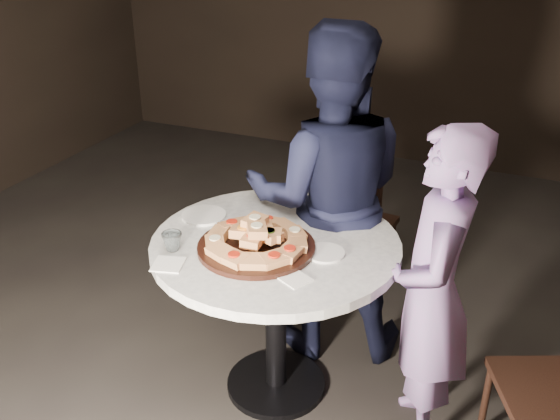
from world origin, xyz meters
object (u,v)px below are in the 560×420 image
serving_board (256,247)px  diner_teal (432,294)px  focaccia_pile (257,237)px  table (276,270)px  water_glass (172,241)px  diner_navy (328,198)px  chair_far (352,222)px

serving_board → diner_teal: bearing=8.0°
serving_board → focaccia_pile: (0.00, 0.00, 0.05)m
table → water_glass: size_ratio=14.36×
table → focaccia_pile: bearing=-112.8°
water_glass → diner_teal: 1.13m
focaccia_pile → water_glass: bearing=-156.2°
table → water_glass: bearing=-146.5°
diner_teal → serving_board: bearing=-91.2°
serving_board → diner_navy: diner_navy is taller
serving_board → focaccia_pile: size_ratio=1.11×
table → water_glass: 0.50m
water_glass → diner_teal: bearing=13.1°
table → diner_teal: 0.71m
serving_board → diner_navy: (0.13, 0.56, 0.02)m
focaccia_pile → chair_far: size_ratio=0.53×
diner_navy → diner_teal: 0.78m
water_glass → diner_navy: (0.47, 0.71, -0.01)m
chair_far → diner_teal: bearing=128.2°
serving_board → chair_far: bearing=83.1°
serving_board → focaccia_pile: focaccia_pile is taller
serving_board → diner_teal: diner_teal is taller
serving_board → diner_navy: size_ratio=0.30×
focaccia_pile → diner_navy: size_ratio=0.27×
water_glass → diner_teal: diner_teal is taller
table → serving_board: 0.20m
diner_teal → chair_far: bearing=-155.8°
diner_navy → diner_teal: size_ratio=1.18×
chair_far → diner_navy: size_ratio=0.50×
focaccia_pile → chair_far: bearing=83.3°
diner_teal → diner_navy: bearing=-135.7°
water_glass → diner_navy: bearing=56.7°
water_glass → chair_far: bearing=69.1°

